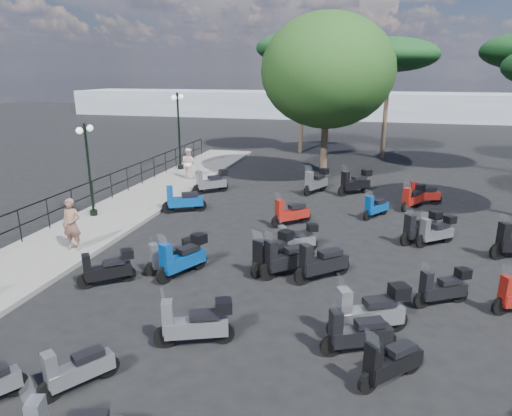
% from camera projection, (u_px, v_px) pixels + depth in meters
% --- Properties ---
extents(ground, '(120.00, 120.00, 0.00)m').
position_uv_depth(ground, '(258.00, 262.00, 13.68)').
color(ground, black).
rests_on(ground, ground).
extents(sidewalk, '(3.00, 30.00, 0.15)m').
position_uv_depth(sidewalk, '(117.00, 214.00, 17.99)').
color(sidewalk, slate).
rests_on(sidewalk, ground).
extents(railing, '(0.04, 26.04, 1.10)m').
position_uv_depth(railing, '(83.00, 193.00, 17.87)').
color(railing, black).
rests_on(railing, sidewalk).
extents(lamp_post_1, '(0.35, 1.03, 3.53)m').
position_uv_depth(lamp_post_1, '(88.00, 164.00, 17.07)').
color(lamp_post_1, black).
rests_on(lamp_post_1, sidewalk).
extents(lamp_post_2, '(0.34, 1.25, 4.24)m').
position_uv_depth(lamp_post_2, '(179.00, 126.00, 25.24)').
color(lamp_post_2, black).
rests_on(lamp_post_2, sidewalk).
extents(woman, '(0.63, 0.44, 1.65)m').
position_uv_depth(woman, '(72.00, 225.00, 14.03)').
color(woman, brown).
rests_on(woman, sidewalk).
extents(pedestrian_far, '(0.93, 0.84, 1.58)m').
position_uv_depth(pedestrian_far, '(188.00, 163.00, 23.50)').
color(pedestrian_far, beige).
rests_on(pedestrian_far, sidewalk).
extents(scooter_1, '(1.28, 1.09, 1.22)m').
position_uv_depth(scooter_1, '(107.00, 269.00, 12.11)').
color(scooter_1, black).
rests_on(scooter_1, ground).
extents(scooter_2, '(0.99, 1.64, 1.41)m').
position_uv_depth(scooter_2, '(183.00, 258.00, 12.65)').
color(scooter_2, black).
rests_on(scooter_2, ground).
extents(scooter_3, '(1.18, 1.15, 1.19)m').
position_uv_depth(scooter_3, '(171.00, 257.00, 12.92)').
color(scooter_3, black).
rests_on(scooter_3, ground).
extents(scooter_4, '(1.64, 1.00, 1.43)m').
position_uv_depth(scooter_4, '(183.00, 201.00, 18.34)').
color(scooter_4, black).
rests_on(scooter_4, ground).
extents(scooter_5, '(1.44, 1.30, 1.41)m').
position_uv_depth(scooter_5, '(211.00, 182.00, 21.25)').
color(scooter_5, black).
rests_on(scooter_5, ground).
extents(scooter_7, '(1.61, 0.84, 1.34)m').
position_uv_depth(scooter_7, '(195.00, 324.00, 9.41)').
color(scooter_7, black).
rests_on(scooter_7, ground).
extents(scooter_8, '(0.98, 1.60, 1.38)m').
position_uv_depth(scooter_8, '(272.00, 254.00, 12.98)').
color(scooter_8, black).
rests_on(scooter_8, ground).
extents(scooter_9, '(1.32, 0.92, 1.18)m').
position_uv_depth(scooter_9, '(297.00, 239.00, 14.30)').
color(scooter_9, black).
rests_on(scooter_9, ground).
extents(scooter_10, '(1.31, 1.21, 1.34)m').
position_uv_depth(scooter_10, '(291.00, 213.00, 16.82)').
color(scooter_10, black).
rests_on(scooter_10, ground).
extents(scooter_11, '(1.02, 1.66, 1.43)m').
position_uv_depth(scooter_11, '(316.00, 182.00, 21.24)').
color(scooter_11, black).
rests_on(scooter_11, ground).
extents(scooter_13, '(1.18, 1.17, 1.24)m').
position_uv_depth(scooter_13, '(390.00, 363.00, 8.27)').
color(scooter_13, black).
rests_on(scooter_13, ground).
extents(scooter_14, '(1.51, 0.84, 1.28)m').
position_uv_depth(scooter_14, '(357.00, 334.00, 9.15)').
color(scooter_14, black).
rests_on(scooter_14, ground).
extents(scooter_15, '(1.41, 1.29, 1.43)m').
position_uv_depth(scooter_15, '(321.00, 263.00, 12.39)').
color(scooter_15, black).
rests_on(scooter_15, ground).
extents(scooter_16, '(0.96, 1.30, 1.21)m').
position_uv_depth(scooter_16, '(376.00, 207.00, 17.71)').
color(scooter_16, black).
rests_on(scooter_16, ground).
extents(scooter_17, '(1.47, 1.36, 1.46)m').
position_uv_depth(scooter_17, '(355.00, 183.00, 21.02)').
color(scooter_17, black).
rests_on(scooter_17, ground).
extents(scooter_19, '(1.72, 1.07, 1.48)m').
position_uv_depth(scooter_19, '(369.00, 312.00, 9.76)').
color(scooter_19, black).
rests_on(scooter_19, ground).
extents(scooter_20, '(1.36, 0.90, 1.19)m').
position_uv_depth(scooter_20, '(443.00, 288.00, 11.07)').
color(scooter_20, black).
rests_on(scooter_20, ground).
extents(scooter_21, '(1.38, 1.22, 1.34)m').
position_uv_depth(scooter_21, '(421.00, 228.00, 15.10)').
color(scooter_21, black).
rests_on(scooter_21, ground).
extents(scooter_22, '(1.31, 1.09, 1.24)m').
position_uv_depth(scooter_22, '(436.00, 232.00, 14.90)').
color(scooter_22, black).
rests_on(scooter_22, ground).
extents(scooter_23, '(1.59, 0.79, 1.32)m').
position_uv_depth(scooter_23, '(423.00, 195.00, 19.37)').
color(scooter_23, black).
rests_on(scooter_23, ground).
extents(scooter_29, '(0.99, 1.40, 1.26)m').
position_uv_depth(scooter_29, '(413.00, 198.00, 18.81)').
color(scooter_29, black).
rests_on(scooter_29, ground).
extents(scooter_30, '(0.93, 1.29, 1.19)m').
position_uv_depth(scooter_30, '(77.00, 370.00, 8.11)').
color(scooter_30, black).
rests_on(scooter_30, ground).
extents(scooter_31, '(1.41, 1.29, 1.43)m').
position_uv_depth(scooter_31, '(287.00, 259.00, 12.65)').
color(scooter_31, black).
rests_on(scooter_31, ground).
extents(broadleaf_tree, '(6.47, 6.47, 8.24)m').
position_uv_depth(broadleaf_tree, '(327.00, 71.00, 22.03)').
color(broadleaf_tree, '#38281E').
rests_on(broadleaf_tree, ground).
extents(pine_0, '(5.99, 5.99, 7.51)m').
position_uv_depth(pine_0, '(390.00, 55.00, 28.09)').
color(pine_0, '#38281E').
rests_on(pine_0, ground).
extents(pine_2, '(6.24, 6.24, 8.02)m').
position_uv_depth(pine_2, '(303.00, 49.00, 29.99)').
color(pine_2, '#38281E').
rests_on(pine_2, ground).
extents(distant_hills, '(70.00, 8.00, 3.00)m').
position_uv_depth(distant_hills, '(349.00, 105.00, 54.98)').
color(distant_hills, gray).
rests_on(distant_hills, ground).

